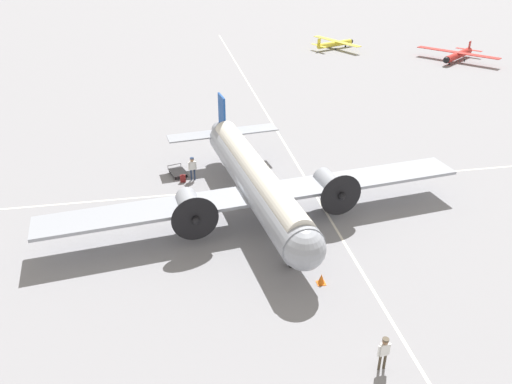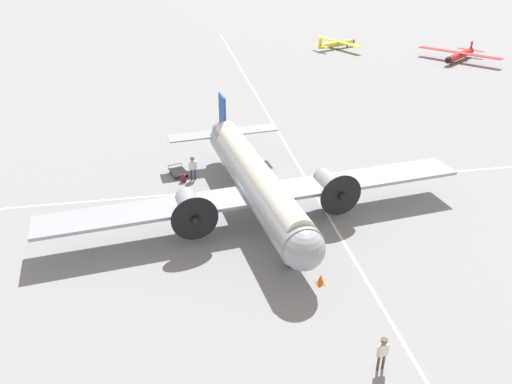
% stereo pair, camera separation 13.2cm
% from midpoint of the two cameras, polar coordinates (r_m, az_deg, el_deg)
% --- Properties ---
extents(ground_plane, '(300.00, 300.00, 0.00)m').
position_cam_midpoint_polar(ground_plane, '(32.41, -0.12, -2.38)').
color(ground_plane, gray).
extents(apron_line_eastwest, '(120.00, 0.16, 0.01)m').
position_cam_midpoint_polar(apron_line_eastwest, '(35.36, -1.10, 0.41)').
color(apron_line_eastwest, silver).
rests_on(apron_line_eastwest, ground_plane).
extents(apron_line_northsouth, '(0.16, 120.00, 0.01)m').
position_cam_midpoint_polar(apron_line_northsouth, '(33.38, 7.50, -1.65)').
color(apron_line_northsouth, silver).
rests_on(apron_line_northsouth, ground_plane).
extents(airliner_main, '(26.54, 18.23, 5.38)m').
position_cam_midpoint_polar(airliner_main, '(30.95, 0.09, 1.11)').
color(airliner_main, '#9399A3').
rests_on(airliner_main, ground_plane).
extents(crew_foreground, '(0.57, 0.31, 1.67)m').
position_cam_midpoint_polar(crew_foreground, '(22.12, 14.25, -17.10)').
color(crew_foreground, '#473D2D').
rests_on(crew_foreground, ground_plane).
extents(passenger_boarding, '(0.60, 0.32, 1.77)m').
position_cam_midpoint_polar(passenger_boarding, '(36.40, -7.39, 2.96)').
color(passenger_boarding, navy).
rests_on(passenger_boarding, ground_plane).
extents(suitcase_near_door, '(0.40, 0.15, 0.62)m').
position_cam_midpoint_polar(suitcase_near_door, '(36.51, -8.46, 1.53)').
color(suitcase_near_door, maroon).
rests_on(suitcase_near_door, ground_plane).
extents(baggage_cart, '(1.52, 1.87, 0.56)m').
position_cam_midpoint_polar(baggage_cart, '(37.65, -9.01, 2.31)').
color(baggage_cart, '#56565B').
rests_on(baggage_cart, ground_plane).
extents(light_aircraft_distant, '(8.53, 9.65, 2.15)m').
position_cam_midpoint_polar(light_aircraft_distant, '(75.92, 21.99, 14.32)').
color(light_aircraft_distant, '#B2231E').
rests_on(light_aircraft_distant, ground_plane).
extents(light_aircraft_taxiing, '(7.12, 9.17, 1.87)m').
position_cam_midpoint_polar(light_aircraft_taxiing, '(79.52, 9.06, 16.43)').
color(light_aircraft_taxiing, yellow).
rests_on(light_aircraft_taxiing, ground_plane).
extents(traffic_cone, '(0.45, 0.45, 0.59)m').
position_cam_midpoint_polar(traffic_cone, '(26.44, 7.33, -9.84)').
color(traffic_cone, orange).
rests_on(traffic_cone, ground_plane).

